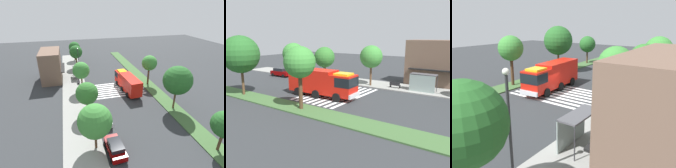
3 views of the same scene
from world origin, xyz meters
TOP-DOWN VIEW (x-y plane):
  - ground_plane at (0.00, 0.00)m, footprint 120.00×120.00m
  - sidewalk at (0.00, 8.85)m, footprint 60.00×5.20m
  - median_strip at (0.00, -7.74)m, footprint 60.00×3.00m
  - crosswalk at (-0.46, 0.00)m, footprint 6.75×11.24m
  - fire_truck at (-1.17, -2.12)m, footprint 9.72×3.22m
  - parked_car_west at (-17.58, 5.04)m, footprint 4.33×2.27m
  - parked_car_mid at (-11.11, 5.04)m, footprint 4.46×1.99m
  - bus_stop_shelter at (8.65, 7.74)m, footprint 3.50×1.40m
  - bench_near_shelter at (4.65, 7.73)m, footprint 1.60×0.50m
  - storefront_building at (9.08, 13.68)m, footprint 8.95×5.28m
  - sidewalk_tree_far_west at (-16.26, 7.24)m, footprint 4.31×4.31m
  - sidewalk_tree_west at (-8.46, 7.24)m, footprint 3.65×3.65m
  - sidewalk_tree_center at (0.79, 7.24)m, footprint 3.50×3.50m
  - median_tree_west at (-10.33, -7.74)m, footprint 4.88×4.88m
  - median_tree_center at (0.29, -7.74)m, footprint 3.36×3.36m
  - fire_hydrant at (-12.05, 6.74)m, footprint 0.28×0.28m

SIDE VIEW (x-z plane):
  - ground_plane at x=0.00m, z-range 0.00..0.00m
  - crosswalk at x=-0.46m, z-range 0.00..0.01m
  - sidewalk at x=0.00m, z-range 0.00..0.14m
  - median_strip at x=0.00m, z-range 0.00..0.14m
  - fire_hydrant at x=-12.05m, z-range 0.14..0.84m
  - bench_near_shelter at x=4.65m, z-range 0.14..1.04m
  - parked_car_west at x=-17.58m, z-range 0.03..1.66m
  - parked_car_mid at x=-11.11m, z-range 0.03..1.70m
  - bus_stop_shelter at x=8.65m, z-range 0.66..3.12m
  - fire_truck at x=-1.17m, z-range 0.22..3.75m
  - storefront_building at x=9.08m, z-range 0.00..7.15m
  - sidewalk_tree_west at x=-8.46m, z-range 1.16..6.91m
  - sidewalk_tree_far_west at x=-16.26m, z-range 1.12..7.42m
  - sidewalk_tree_center at x=0.79m, z-range 1.50..7.76m
  - median_tree_center at x=0.29m, z-range 1.76..8.48m
  - median_tree_west at x=-10.33m, z-range 1.58..9.36m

